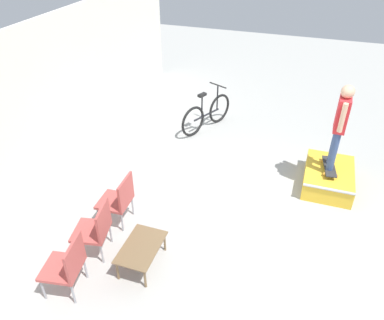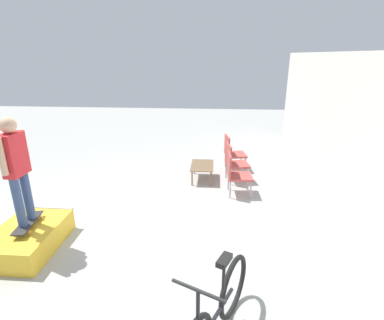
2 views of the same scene
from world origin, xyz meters
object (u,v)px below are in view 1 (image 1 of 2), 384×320
at_px(skate_ramp_box, 328,177).
at_px(patio_chair_center, 96,228).
at_px(patio_chair_right, 119,198).
at_px(coffee_table, 141,249).
at_px(bicycle, 207,114).
at_px(person_skater, 341,121).
at_px(patio_chair_left, 67,264).
at_px(skateboard_on_ramp, 329,166).

height_order(skate_ramp_box, patio_chair_center, patio_chair_center).
bearing_deg(patio_chair_right, coffee_table, 42.14).
height_order(patio_chair_right, bicycle, bicycle).
xyz_separation_m(person_skater, patio_chair_right, (-2.24, 3.36, -0.92)).
height_order(skate_ramp_box, patio_chair_right, patio_chair_right).
distance_m(skate_ramp_box, patio_chair_center, 4.54).
xyz_separation_m(coffee_table, patio_chair_right, (0.76, 0.76, 0.18)).
height_order(coffee_table, patio_chair_right, patio_chair_right).
relative_size(coffee_table, patio_chair_left, 0.90).
relative_size(skate_ramp_box, bicycle, 0.84).
height_order(patio_chair_left, patio_chair_center, same).
bearing_deg(person_skater, coffee_table, 140.17).
distance_m(skateboard_on_ramp, person_skater, 0.99).
relative_size(coffee_table, bicycle, 0.53).
bearing_deg(skateboard_on_ramp, patio_chair_right, 115.10).
distance_m(person_skater, bicycle, 3.45).
bearing_deg(bicycle, coffee_table, -150.77).
bearing_deg(patio_chair_center, skateboard_on_ramp, 120.00).
height_order(skate_ramp_box, patio_chair_left, patio_chair_left).
relative_size(skate_ramp_box, skateboard_on_ramp, 1.80).
relative_size(skateboard_on_ramp, patio_chair_right, 0.79).
xyz_separation_m(patio_chair_center, patio_chair_right, (0.74, -0.00, 0.00)).
bearing_deg(patio_chair_center, patio_chair_right, 168.29).
bearing_deg(skate_ramp_box, coffee_table, 138.97).
distance_m(skateboard_on_ramp, patio_chair_left, 5.03).
bearing_deg(coffee_table, person_skater, -40.90).
bearing_deg(skateboard_on_ramp, person_skater, -53.57).
bearing_deg(skateboard_on_ramp, bicycle, 54.54).
distance_m(skate_ramp_box, coffee_table, 4.01).
bearing_deg(skate_ramp_box, person_skater, 126.30).
distance_m(skate_ramp_box, skateboard_on_ramp, 0.27).
xyz_separation_m(skate_ramp_box, person_skater, (-0.02, 0.03, 1.25)).
bearing_deg(patio_chair_left, bicycle, 165.41).
bearing_deg(patio_chair_left, skate_ramp_box, 128.04).
height_order(person_skater, coffee_table, person_skater).
bearing_deg(patio_chair_center, person_skater, 120.00).
distance_m(patio_chair_left, patio_chair_right, 1.50).
bearing_deg(patio_chair_center, bicycle, 162.99).
bearing_deg(bicycle, skate_ramp_box, -91.33).
height_order(coffee_table, bicycle, bicycle).
height_order(patio_chair_center, bicycle, bicycle).
relative_size(patio_chair_left, patio_chair_center, 1.00).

